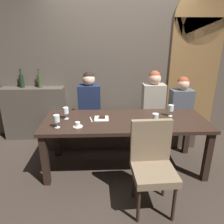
# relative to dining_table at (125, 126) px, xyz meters

# --- Properties ---
(ground) EXTENTS (9.00, 9.00, 0.00)m
(ground) POSITION_rel_dining_table_xyz_m (0.00, 0.00, -0.65)
(ground) COLOR #382D26
(back_wall_tiled) EXTENTS (6.00, 0.12, 3.00)m
(back_wall_tiled) POSITION_rel_dining_table_xyz_m (0.00, 1.22, 0.85)
(back_wall_tiled) COLOR brown
(back_wall_tiled) RESTS_ON ground
(arched_door) EXTENTS (0.90, 0.05, 2.55)m
(arched_door) POSITION_rel_dining_table_xyz_m (1.35, 1.15, 0.71)
(arched_door) COLOR olive
(arched_door) RESTS_ON ground
(back_counter) EXTENTS (1.10, 0.28, 0.95)m
(back_counter) POSITION_rel_dining_table_xyz_m (-1.55, 1.04, -0.18)
(back_counter) COLOR #494138
(back_counter) RESTS_ON ground
(dining_table) EXTENTS (2.20, 0.84, 0.74)m
(dining_table) POSITION_rel_dining_table_xyz_m (0.00, 0.00, 0.00)
(dining_table) COLOR black
(dining_table) RESTS_ON ground
(banquette_bench) EXTENTS (2.50, 0.44, 0.45)m
(banquette_bench) POSITION_rel_dining_table_xyz_m (0.00, 0.70, -0.42)
(banquette_bench) COLOR #40352A
(banquette_bench) RESTS_ON ground
(chair_near_side) EXTENTS (0.46, 0.46, 0.98)m
(chair_near_side) POSITION_rel_dining_table_xyz_m (0.22, -0.72, -0.09)
(chair_near_side) COLOR #302119
(chair_near_side) RESTS_ON ground
(diner_redhead) EXTENTS (0.36, 0.24, 0.82)m
(diner_redhead) POSITION_rel_dining_table_xyz_m (-0.53, 0.73, 0.19)
(diner_redhead) COLOR #192342
(diner_redhead) RESTS_ON banquette_bench
(diner_bearded) EXTENTS (0.36, 0.24, 0.84)m
(diner_bearded) POSITION_rel_dining_table_xyz_m (0.53, 0.69, 0.19)
(diner_bearded) COLOR #9E9384
(diner_bearded) RESTS_ON banquette_bench
(diner_far_end) EXTENTS (0.36, 0.24, 0.73)m
(diner_far_end) POSITION_rel_dining_table_xyz_m (1.02, 0.72, 0.14)
(diner_far_end) COLOR #4C515B
(diner_far_end) RESTS_ON banquette_bench
(wine_bottle_dark_red) EXTENTS (0.08, 0.08, 0.33)m
(wine_bottle_dark_red) POSITION_rel_dining_table_xyz_m (-1.72, 1.06, 0.42)
(wine_bottle_dark_red) COLOR black
(wine_bottle_dark_red) RESTS_ON back_counter
(wine_bottle_pale_label) EXTENTS (0.08, 0.08, 0.33)m
(wine_bottle_pale_label) POSITION_rel_dining_table_xyz_m (-1.41, 1.06, 0.42)
(wine_bottle_pale_label) COLOR #384728
(wine_bottle_pale_label) RESTS_ON back_counter
(wine_glass_near_left) EXTENTS (0.08, 0.08, 0.16)m
(wine_glass_near_left) POSITION_rel_dining_table_xyz_m (0.35, -0.22, 0.20)
(wine_glass_near_left) COLOR silver
(wine_glass_near_left) RESTS_ON dining_table
(wine_glass_center_front) EXTENTS (0.08, 0.08, 0.16)m
(wine_glass_center_front) POSITION_rel_dining_table_xyz_m (0.65, 0.11, 0.20)
(wine_glass_center_front) COLOR silver
(wine_glass_center_front) RESTS_ON dining_table
(wine_glass_far_left) EXTENTS (0.08, 0.08, 0.16)m
(wine_glass_far_left) POSITION_rel_dining_table_xyz_m (-0.80, 0.06, 0.20)
(wine_glass_far_left) COLOR silver
(wine_glass_far_left) RESTS_ON dining_table
(wine_glass_end_right) EXTENTS (0.08, 0.08, 0.16)m
(wine_glass_end_right) POSITION_rel_dining_table_xyz_m (-0.87, -0.23, 0.20)
(wine_glass_end_right) COLOR silver
(wine_glass_end_right) RESTS_ON dining_table
(espresso_cup) EXTENTS (0.12, 0.12, 0.06)m
(espresso_cup) POSITION_rel_dining_table_xyz_m (-0.62, -0.22, 0.11)
(espresso_cup) COLOR white
(espresso_cup) RESTS_ON dining_table
(dessert_plate) EXTENTS (0.19, 0.19, 0.05)m
(dessert_plate) POSITION_rel_dining_table_xyz_m (-0.32, 0.04, 0.10)
(dessert_plate) COLOR white
(dessert_plate) RESTS_ON dining_table
(fork_on_table) EXTENTS (0.05, 0.17, 0.01)m
(fork_on_table) POSITION_rel_dining_table_xyz_m (-0.46, 0.01, 0.09)
(fork_on_table) COLOR silver
(fork_on_table) RESTS_ON dining_table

